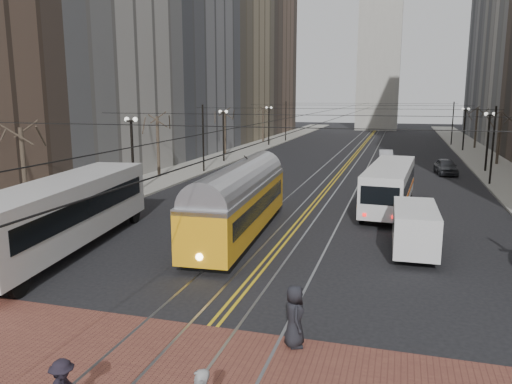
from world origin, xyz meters
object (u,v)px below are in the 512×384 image
Objects in this scene: rear_bus at (389,187)px; sedan_grey at (446,167)px; cargo_van at (415,231)px; pedestrian_a at (295,316)px; sedan_silver at (386,156)px; transit_bus at (63,216)px; streetcar at (240,208)px.

sedan_grey is (4.82, 17.17, -0.72)m from rear_bus.
cargo_van reaches higher than pedestrian_a.
rear_bus reaches higher than pedestrian_a.
sedan_silver is (-5.82, 7.57, -0.05)m from sedan_grey.
transit_bus is at bearing -128.17° from sedan_grey.
sedan_silver is (-2.42, 34.18, -0.42)m from cargo_van.
rear_bus is 9.55m from cargo_van.
sedan_silver is 2.26× the size of pedestrian_a.
cargo_van reaches higher than sedan_silver.
sedan_silver is at bearing 92.65° from cargo_van.
cargo_van is at bearing 6.79° from transit_bus.
streetcar reaches higher than sedan_silver.
transit_bus is at bearing -113.42° from sedan_silver.
streetcar is 34.23m from sedan_silver.
cargo_van reaches higher than sedan_grey.
rear_bus is at bearing -91.30° from sedan_silver.
sedan_grey is 2.34× the size of pedestrian_a.
cargo_van is 1.15× the size of sedan_grey.
sedan_silver is at bearing 62.34° from transit_bus.
sedan_silver is at bearing 96.33° from rear_bus.
sedan_grey is (19.66, 30.86, -0.96)m from transit_bus.
cargo_van is 34.27m from sedan_silver.
streetcar is 12.22m from pedestrian_a.
pedestrian_a reaches higher than sedan_silver.
transit_bus is 20.18m from rear_bus.
streetcar is 1.14× the size of rear_bus.
transit_bus reaches higher than rear_bus.
streetcar is 6.82× the size of pedestrian_a.
pedestrian_a is at bearing -92.28° from rear_bus.
rear_bus is at bearing -25.58° from pedestrian_a.
sedan_grey is (12.32, 26.03, -0.77)m from streetcar.
rear_bus is 2.56× the size of sedan_grey.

